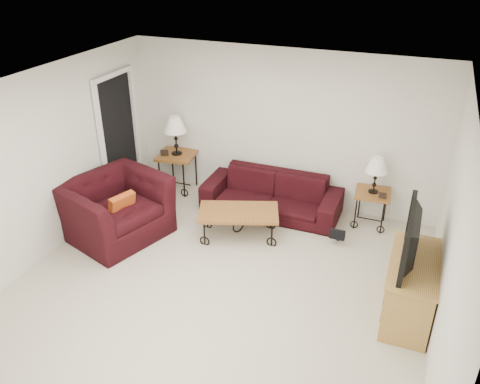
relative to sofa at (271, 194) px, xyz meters
name	(u,v)px	position (x,y,z in m)	size (l,w,h in m)	color
ground	(220,286)	(-0.01, -2.02, -0.31)	(5.00, 5.00, 0.00)	beige
wall_back	(282,128)	(-0.01, 0.48, 0.94)	(5.00, 0.02, 2.50)	silver
wall_front	(79,352)	(-0.01, -4.52, 0.94)	(5.00, 0.02, 2.50)	silver
wall_left	(44,166)	(-2.51, -2.02, 0.94)	(0.02, 5.00, 2.50)	silver
wall_right	(451,244)	(2.49, -2.02, 0.94)	(0.02, 5.00, 2.50)	silver
ceiling	(215,93)	(-0.01, -2.02, 2.19)	(5.00, 5.00, 0.00)	white
doorway	(119,139)	(-2.48, -0.37, 0.71)	(0.08, 0.94, 2.04)	black
sofa	(271,194)	(0.00, 0.00, 0.00)	(2.16, 0.84, 0.63)	black
side_table_left	(178,172)	(-1.75, 0.18, 0.02)	(0.61, 0.61, 0.66)	olive
side_table_right	(371,208)	(1.52, 0.18, -0.03)	(0.51, 0.51, 0.56)	olive
lamp_left	(176,135)	(-1.75, 0.18, 0.68)	(0.37, 0.37, 0.66)	black
lamp_right	(376,175)	(1.52, 0.18, 0.53)	(0.32, 0.32, 0.56)	black
photo_frame_left	(164,153)	(-1.90, 0.03, 0.40)	(0.13, 0.02, 0.11)	black
photo_frame_right	(383,195)	(1.67, 0.03, 0.29)	(0.11, 0.01, 0.09)	black
coffee_table	(239,224)	(-0.22, -0.86, -0.10)	(1.14, 0.62, 0.43)	olive
armchair	(116,209)	(-1.89, -1.46, 0.13)	(1.35, 1.18, 0.88)	black
throw_pillow	(122,207)	(-1.74, -1.51, 0.21)	(0.40, 0.10, 0.40)	#CD5C1A
tv_stand	(410,288)	(2.22, -1.67, 0.05)	(0.50, 1.20, 0.72)	#BD8F46
television	(418,238)	(2.20, -1.67, 0.71)	(1.07, 0.14, 0.62)	black
backpack	(339,228)	(1.17, -0.45, -0.10)	(0.34, 0.26, 0.44)	black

